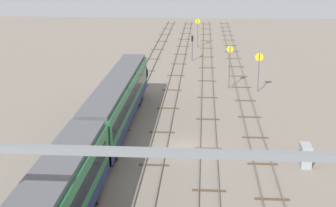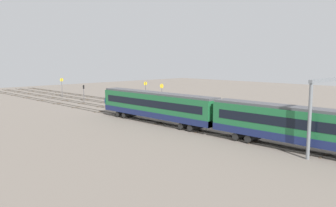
# 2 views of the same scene
# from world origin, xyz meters

# --- Properties ---
(ground_plane) EXTENTS (187.59, 187.59, 0.00)m
(ground_plane) POSITION_xyz_m (0.00, 0.00, 0.00)
(ground_plane) COLOR slate
(track_near_foreground) EXTENTS (171.59, 2.40, 0.16)m
(track_near_foreground) POSITION_xyz_m (-0.00, -6.55, 0.07)
(track_near_foreground) COLOR #59544C
(track_near_foreground) RESTS_ON ground
(track_second_near) EXTENTS (171.59, 2.40, 0.16)m
(track_second_near) POSITION_xyz_m (0.00, -2.18, 0.07)
(track_second_near) COLOR #59544C
(track_second_near) RESTS_ON ground
(track_middle) EXTENTS (171.59, 2.40, 0.16)m
(track_middle) POSITION_xyz_m (-0.00, 2.18, 0.07)
(track_middle) COLOR #59544C
(track_middle) RESTS_ON ground
(track_with_train) EXTENTS (171.59, 2.40, 0.16)m
(track_with_train) POSITION_xyz_m (0.00, 6.55, 0.07)
(track_with_train) COLOR #59544C
(track_with_train) RESTS_ON ground
(overhead_gantry) EXTENTS (0.40, 18.65, 8.14)m
(overhead_gantry) POSITION_xyz_m (-20.69, -0.06, 6.19)
(overhead_gantry) COLOR slate
(overhead_gantry) RESTS_ON ground
(speed_sign_near_foreground) EXTENTS (0.14, 0.88, 5.15)m
(speed_sign_near_foreground) POSITION_xyz_m (50.18, -0.48, 3.32)
(speed_sign_near_foreground) COLOR #4C4C51
(speed_sign_near_foreground) RESTS_ON ground
(speed_sign_mid_trackside) EXTENTS (0.14, 0.99, 4.82)m
(speed_sign_mid_trackside) POSITION_xyz_m (19.59, -8.37, 3.20)
(speed_sign_mid_trackside) COLOR #4C4C51
(speed_sign_mid_trackside) RESTS_ON ground
(speed_sign_far_trackside) EXTENTS (0.14, 0.82, 5.40)m
(speed_sign_far_trackside) POSITION_xyz_m (21.02, -4.89, 3.39)
(speed_sign_far_trackside) COLOR #4C4C51
(speed_sign_far_trackside) RESTS_ON ground
(signal_light_trackside_approach) EXTENTS (0.31, 0.32, 4.01)m
(signal_light_trackside_approach) POSITION_xyz_m (37.95, 0.18, 2.65)
(signal_light_trackside_approach) COLOR #4C4C51
(signal_light_trackside_approach) RESTS_ON ground
(relay_cabinet) EXTENTS (1.60, 0.81, 1.79)m
(relay_cabinet) POSITION_xyz_m (-3.09, -9.89, 0.89)
(relay_cabinet) COLOR gray
(relay_cabinet) RESTS_ON ground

